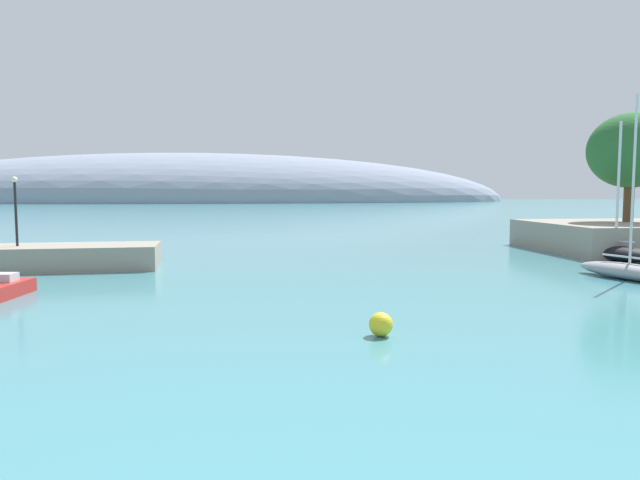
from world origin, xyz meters
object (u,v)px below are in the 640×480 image
sailboat_grey_near_shore (629,270)px  mooring_buoy_yellow (381,324)px  tree_clump_shore (631,151)px  sailboat_black_mid_mooring (615,252)px  harbor_lamp_post (15,204)px

sailboat_grey_near_shore → mooring_buoy_yellow: (-17.05, -10.95, -0.13)m
tree_clump_shore → sailboat_grey_near_shore: tree_clump_shore is taller
sailboat_grey_near_shore → sailboat_black_mid_mooring: 9.76m
sailboat_black_mid_mooring → harbor_lamp_post: sailboat_black_mid_mooring is taller
sailboat_black_mid_mooring → harbor_lamp_post: size_ratio=2.27×
tree_clump_shore → harbor_lamp_post: 47.86m
tree_clump_shore → sailboat_grey_near_shore: (-10.86, -15.84, -7.89)m
tree_clump_shore → mooring_buoy_yellow: 39.51m
sailboat_grey_near_shore → tree_clump_shore: bearing=128.0°
sailboat_black_mid_mooring → harbor_lamp_post: 41.22m
tree_clump_shore → harbor_lamp_post: tree_clump_shore is taller
sailboat_grey_near_shore → mooring_buoy_yellow: 20.27m
sailboat_grey_near_shore → harbor_lamp_post: size_ratio=2.38×
sailboat_grey_near_shore → harbor_lamp_post: (-36.21, 8.30, 3.71)m
sailboat_grey_near_shore → harbor_lamp_post: 37.33m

